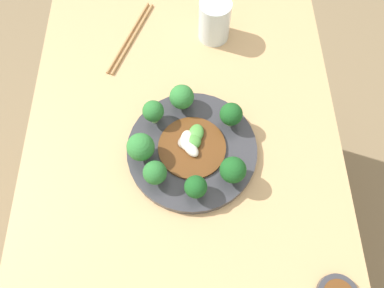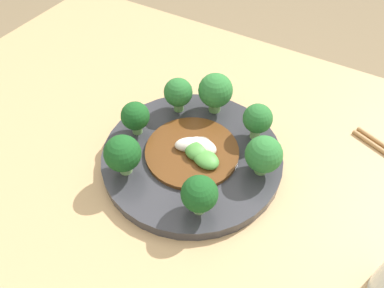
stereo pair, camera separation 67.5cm
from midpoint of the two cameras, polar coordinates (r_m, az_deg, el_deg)
ground_plane at (r=1.35m, az=-8.36°, el=-23.95°), size 8.00×8.00×0.00m
table at (r=0.98m, az=-11.47°, el=-23.30°), size 0.99×0.69×0.75m
plate at (r=0.61m, az=-16.01°, el=-18.00°), size 0.28×0.28×0.02m
broccoli_north at (r=0.60m, az=-27.48°, el=-17.79°), size 0.06×0.06×0.07m
broccoli_southwest at (r=0.54m, az=-9.34°, el=-24.67°), size 0.05×0.05×0.07m
broccoli_west at (r=0.56m, az=-17.78°, el=-27.32°), size 0.04×0.04×0.06m
broccoli_east at (r=0.59m, az=-17.81°, el=-7.27°), size 0.05×0.05×0.06m
broccoli_northwest at (r=0.59m, az=-25.51°, el=-23.30°), size 0.05×0.05×0.06m
broccoli_southeast at (r=0.56m, az=-8.18°, el=-11.75°), size 0.05×0.05×0.06m
broccoli_northeast at (r=0.60m, az=-23.93°, el=-10.24°), size 0.05×0.05×0.06m
stirfry_center at (r=0.59m, az=-16.45°, el=-17.28°), size 0.14×0.14×0.02m
drinking_glass at (r=0.67m, az=-9.17°, el=10.32°), size 0.08×0.08×0.10m
chopsticks at (r=0.77m, az=-24.24°, el=6.87°), size 0.23×0.11×0.01m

